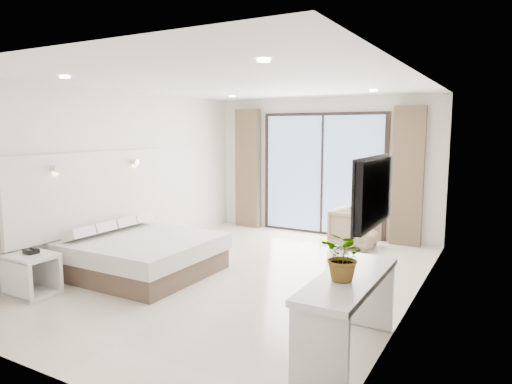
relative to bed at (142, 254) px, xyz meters
The scene contains 8 objects.
ground 1.51m from the bed, 24.18° to the left, with size 6.20×6.20×0.00m, color beige.
room_shell 2.15m from the bed, 47.62° to the left, with size 4.62×6.22×2.72m.
bed is the anchor object (origin of this frame).
nightstand 1.47m from the bed, 113.71° to the right, with size 0.58×0.48×0.53m.
phone 1.48m from the bed, 115.17° to the right, with size 0.18×0.14×0.06m, color black.
console_desk 3.53m from the bed, 15.23° to the right, with size 0.50×1.61×0.77m.
plant 3.62m from the bed, 17.52° to the right, with size 0.39×0.44×0.34m, color #33662D.
armchair 3.75m from the bed, 53.24° to the left, with size 0.73×0.69×0.76m, color #998C64.
Camera 1 is at (3.25, -5.41, 2.09)m, focal length 32.00 mm.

